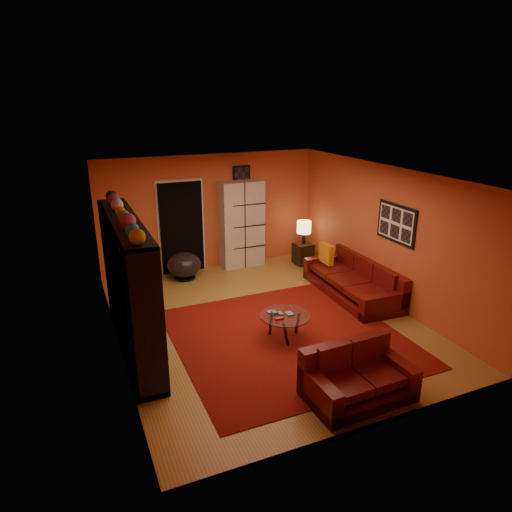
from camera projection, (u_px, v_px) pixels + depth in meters
name	position (u px, v px, depth m)	size (l,w,h in m)	color
floor	(265.00, 320.00, 8.15)	(6.00, 6.00, 0.00)	olive
ceiling	(266.00, 175.00, 7.28)	(6.00, 6.00, 0.00)	white
wall_back	(211.00, 212.00, 10.31)	(6.00, 6.00, 0.00)	#B84C28
wall_front	(375.00, 331.00, 5.11)	(6.00, 6.00, 0.00)	#B84C28
wall_left	(112.00, 273.00, 6.78)	(6.00, 6.00, 0.00)	#B84C28
wall_right	(385.00, 235.00, 8.64)	(6.00, 6.00, 0.00)	#B84C28
rug	(287.00, 337.00, 7.57)	(3.60, 3.60, 0.01)	#530C09
doorway	(182.00, 228.00, 10.11)	(0.95, 0.10, 2.04)	black
wall_art_right	(396.00, 223.00, 8.28)	(0.03, 1.00, 0.70)	black
wall_art_back	(241.00, 177.00, 10.33)	(0.42, 0.03, 0.52)	black
entertainment_unit	(129.00, 286.00, 6.95)	(0.45, 3.00, 2.10)	black
tv	(132.00, 288.00, 7.07)	(0.11, 0.87, 0.50)	black
sofa	(356.00, 281.00, 9.13)	(1.06, 2.40, 0.85)	#450909
loveseat	(355.00, 376.00, 6.03)	(1.41, 0.87, 0.85)	#450909
throw_pillow	(326.00, 254.00, 9.66)	(0.12, 0.42, 0.42)	orange
coffee_table	(285.00, 318.00, 7.43)	(0.83, 0.83, 0.41)	silver
storage_cabinet	(241.00, 224.00, 10.49)	(1.00, 0.44, 1.99)	beige
bowl_chair	(184.00, 265.00, 9.91)	(0.73, 0.73, 0.59)	black
side_table	(303.00, 254.00, 10.81)	(0.40, 0.40, 0.50)	black
table_lamp	(304.00, 228.00, 10.60)	(0.33, 0.33, 0.55)	black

